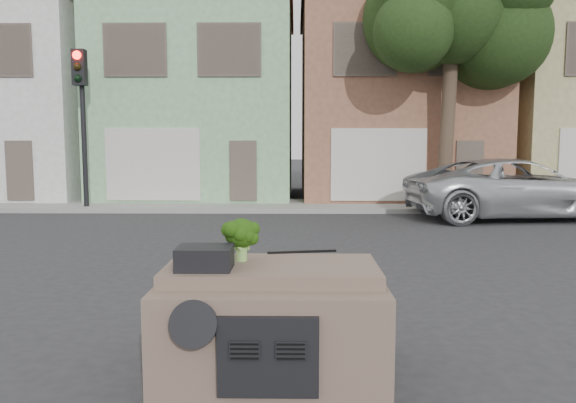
{
  "coord_description": "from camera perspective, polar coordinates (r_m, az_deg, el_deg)",
  "views": [
    {
      "loc": [
        0.22,
        -8.17,
        2.24
      ],
      "look_at": [
        0.09,
        0.5,
        1.3
      ],
      "focal_mm": 35.0,
      "sensor_mm": 36.0,
      "label": 1
    }
  ],
  "objects": [
    {
      "name": "ground_plane",
      "position": [
        8.47,
        -0.7,
        -9.15
      ],
      "size": [
        120.0,
        120.0,
        0.0
      ],
      "primitive_type": "plane",
      "color": "#303033",
      "rests_on": "ground"
    },
    {
      "name": "wiper_arm",
      "position": [
        5.66,
        1.44,
        -5.12
      ],
      "size": [
        0.69,
        0.15,
        0.02
      ],
      "primitive_type": "cube",
      "rotation": [
        0.0,
        0.0,
        0.17
      ],
      "color": "black",
      "rests_on": "car_dashboard"
    },
    {
      "name": "sidewalk",
      "position": [
        18.79,
        0.14,
        -0.43
      ],
      "size": [
        40.0,
        3.0,
        0.15
      ],
      "primitive_type": "cube",
      "color": "gray",
      "rests_on": "ground"
    },
    {
      "name": "tree_near",
      "position": [
        18.7,
        15.99,
        12.12
      ],
      "size": [
        4.4,
        4.0,
        8.5
      ],
      "primitive_type": "cube",
      "color": "#1E3413",
      "rests_on": "ground"
    },
    {
      "name": "instrument_hump",
      "position": [
        4.99,
        -8.45,
        -5.67
      ],
      "size": [
        0.48,
        0.38,
        0.2
      ],
      "primitive_type": "cube",
      "color": "black",
      "rests_on": "car_dashboard"
    },
    {
      "name": "silver_pickup",
      "position": [
        17.57,
        22.1,
        -1.6
      ],
      "size": [
        6.49,
        3.46,
        1.74
      ],
      "primitive_type": "imported",
      "rotation": [
        0.0,
        0.0,
        1.67
      ],
      "color": "silver",
      "rests_on": "ground"
    },
    {
      "name": "townhouse_tan",
      "position": [
        23.03,
        10.42,
        9.91
      ],
      "size": [
        7.2,
        8.2,
        7.55
      ],
      "primitive_type": "cube",
      "color": "#945F47",
      "rests_on": "ground"
    },
    {
      "name": "broccoli",
      "position": [
        5.27,
        -4.75,
        -3.83
      ],
      "size": [
        0.47,
        0.47,
        0.41
      ],
      "primitive_type": "cube",
      "rotation": [
        0.0,
        0.0,
        4.09
      ],
      "color": "#1B3A0A",
      "rests_on": "car_dashboard"
    },
    {
      "name": "townhouse_mint",
      "position": [
        23.02,
        -8.61,
        9.94
      ],
      "size": [
        7.2,
        8.2,
        7.55
      ],
      "primitive_type": "cube",
      "color": "#8DC08C",
      "rests_on": "ground"
    },
    {
      "name": "traffic_signal",
      "position": [
        18.9,
        -20.15,
        6.75
      ],
      "size": [
        0.4,
        0.4,
        5.1
      ],
      "primitive_type": "cube",
      "color": "black",
      "rests_on": "ground"
    },
    {
      "name": "car_dashboard",
      "position": [
        5.44,
        -1.55,
        -11.81
      ],
      "size": [
        2.0,
        1.8,
        1.12
      ],
      "primitive_type": "cube",
      "color": "#715A4C",
      "rests_on": "ground"
    },
    {
      "name": "townhouse_white",
      "position": [
        25.34,
        -25.81,
        9.05
      ],
      "size": [
        7.2,
        8.2,
        7.55
      ],
      "primitive_type": "cube",
      "color": "white",
      "rests_on": "ground"
    }
  ]
}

